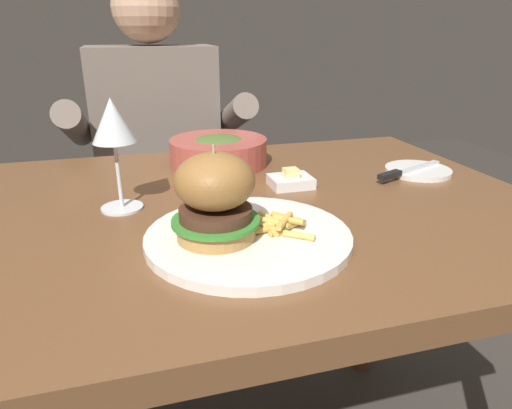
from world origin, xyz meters
name	(u,v)px	position (x,y,z in m)	size (l,w,h in m)	color
dining_table	(219,256)	(0.00, 0.00, 0.64)	(1.16, 0.78, 0.74)	brown
main_plate	(248,237)	(0.01, -0.16, 0.75)	(0.30, 0.30, 0.01)	white
burger_sandwich	(215,197)	(-0.03, -0.16, 0.81)	(0.12, 0.12, 0.13)	#B78447
fries_pile	(279,224)	(0.06, -0.16, 0.76)	(0.10, 0.10, 0.02)	#E0B251
wine_glass	(113,126)	(-0.16, 0.03, 0.88)	(0.07, 0.07, 0.19)	silver
bread_plate	(418,171)	(0.45, 0.07, 0.74)	(0.14, 0.14, 0.01)	white
table_knife	(405,171)	(0.40, 0.05, 0.75)	(0.19, 0.09, 0.01)	silver
butter_dish	(291,181)	(0.16, 0.06, 0.75)	(0.08, 0.07, 0.04)	white
soup_bowl	(219,151)	(0.05, 0.24, 0.77)	(0.21, 0.21, 0.06)	#B24C42
diner_person	(160,185)	(-0.05, 0.67, 0.56)	(0.51, 0.36, 1.18)	#282833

